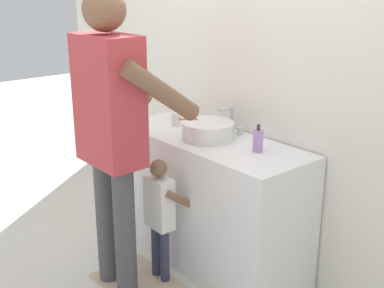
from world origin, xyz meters
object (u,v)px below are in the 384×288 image
object	(u,v)px
soap_bottle	(258,141)
child_toddler	(160,210)
toothbrush_cup	(176,118)
adult_parent	(113,120)

from	to	relation	value
soap_bottle	child_toddler	bearing A→B (deg)	-130.28
toothbrush_cup	adult_parent	world-z (taller)	adult_parent
toothbrush_cup	soap_bottle	world-z (taller)	toothbrush_cup
toothbrush_cup	child_toddler	world-z (taller)	toothbrush_cup
soap_bottle	adult_parent	bearing A→B (deg)	-124.91
adult_parent	toothbrush_cup	bearing A→B (deg)	111.28
toothbrush_cup	child_toddler	size ratio (longest dim) A/B	0.25
toothbrush_cup	child_toddler	bearing A→B (deg)	-49.07
child_toddler	adult_parent	world-z (taller)	adult_parent
soap_bottle	child_toddler	size ratio (longest dim) A/B	0.20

